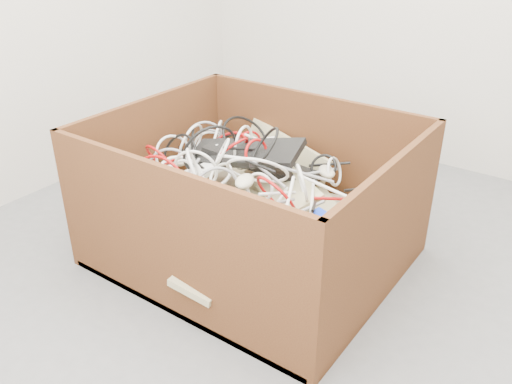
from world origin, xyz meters
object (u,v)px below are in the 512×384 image
Objects in this scene: power_strip_left at (195,174)px; vga_plug at (320,214)px; power_strip_right at (176,191)px; cardboard_box at (250,224)px.

power_strip_left is 6.48× the size of vga_plug.
vga_plug is (0.61, -0.03, 0.03)m from power_strip_left.
cardboard_box is at bearing 76.08° from power_strip_right.
vga_plug is at bearing 39.02° from power_strip_right.
vga_plug is at bearing -59.46° from power_strip_left.
power_strip_right reaches higher than vga_plug.
power_strip_left is 0.96× the size of power_strip_right.
power_strip_left reaches higher than vga_plug.
cardboard_box is 3.80× the size of power_strip_right.
power_strip_left is 0.61m from vga_plug.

